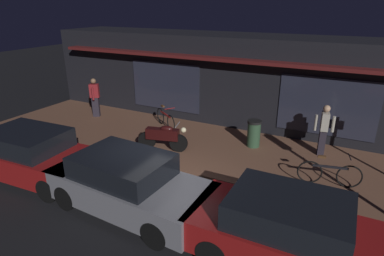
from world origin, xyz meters
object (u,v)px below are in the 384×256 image
(motorcycle, at_px, (164,136))
(person_photographer, at_px, (95,97))
(parked_car_near, at_px, (32,155))
(bicycle_extra, at_px, (329,173))
(trash_bin, at_px, (254,133))
(bicycle_parked, at_px, (166,119))
(person_bystander, at_px, (324,129))
(parked_car_far, at_px, (127,183))
(parked_car_across, at_px, (292,233))

(motorcycle, bearing_deg, person_photographer, 159.73)
(motorcycle, distance_m, parked_car_near, 3.97)
(bicycle_extra, xyz_separation_m, person_photographer, (-9.64, 1.54, 0.52))
(person_photographer, distance_m, trash_bin, 7.06)
(motorcycle, xyz_separation_m, parked_car_near, (-2.56, -3.04, 0.06))
(bicycle_parked, xyz_separation_m, trash_bin, (3.64, -0.16, 0.11))
(motorcycle, xyz_separation_m, trash_bin, (2.56, 1.70, -0.03))
(parked_car_near, bearing_deg, bicycle_extra, 22.28)
(person_bystander, xyz_separation_m, parked_car_far, (-3.82, -5.14, -0.32))
(bicycle_parked, relative_size, parked_car_across, 0.34)
(bicycle_parked, xyz_separation_m, parked_car_near, (-1.48, -4.90, 0.20))
(motorcycle, relative_size, person_photographer, 1.00)
(bicycle_parked, distance_m, parked_car_near, 5.12)
(motorcycle, relative_size, trash_bin, 1.80)
(person_photographer, relative_size, parked_car_near, 0.40)
(parked_car_near, height_order, parked_car_far, same)
(bicycle_parked, distance_m, trash_bin, 3.65)
(motorcycle, xyz_separation_m, bicycle_parked, (-1.08, 1.86, -0.14))
(person_photographer, xyz_separation_m, person_bystander, (9.20, 0.43, 0.00))
(person_photographer, xyz_separation_m, parked_car_near, (1.93, -4.70, -0.32))
(parked_car_near, bearing_deg, parked_car_far, -0.29)
(bicycle_parked, relative_size, parked_car_far, 0.33)
(bicycle_parked, height_order, parked_car_far, parked_car_far)
(bicycle_parked, relative_size, person_photographer, 0.84)
(parked_car_far, bearing_deg, person_bystander, 53.43)
(motorcycle, bearing_deg, parked_car_across, -32.59)
(bicycle_parked, height_order, trash_bin, trash_bin)
(parked_car_near, height_order, parked_car_across, same)
(person_photographer, xyz_separation_m, trash_bin, (7.05, 0.04, -0.41))
(bicycle_extra, relative_size, person_bystander, 0.98)
(bicycle_extra, bearing_deg, person_photographer, 170.92)
(parked_car_near, bearing_deg, bicycle_parked, 73.25)
(motorcycle, distance_m, parked_car_across, 5.70)
(parked_car_across, bearing_deg, person_bystander, 91.01)
(person_photographer, bearing_deg, parked_car_near, -67.62)
(person_bystander, relative_size, parked_car_far, 0.40)
(parked_car_far, bearing_deg, parked_car_near, 179.71)
(parked_car_near, bearing_deg, person_photographer, 112.38)
(parked_car_near, bearing_deg, trash_bin, 42.83)
(motorcycle, distance_m, person_bystander, 5.16)
(bicycle_extra, xyz_separation_m, parked_car_across, (-0.35, -3.19, 0.20))
(bicycle_parked, xyz_separation_m, parked_car_far, (1.97, -4.92, 0.20))
(person_bystander, bearing_deg, parked_car_near, -144.79)
(motorcycle, xyz_separation_m, parked_car_across, (4.80, -3.07, 0.06))
(parked_car_across, bearing_deg, person_photographer, 153.03)
(bicycle_parked, height_order, person_photographer, person_photographer)
(trash_bin, height_order, parked_car_far, parked_car_far)
(bicycle_parked, bearing_deg, motorcycle, -59.89)
(parked_car_across, bearing_deg, motorcycle, 147.41)
(parked_car_across, bearing_deg, parked_car_near, 179.77)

